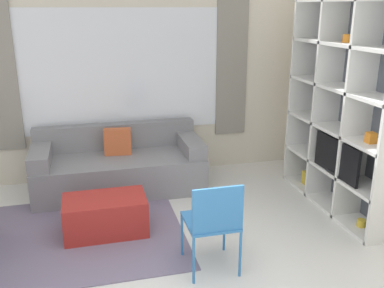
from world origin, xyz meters
TOP-DOWN VIEW (x-y plane):
  - wall_back at (0.00, 3.24)m, footprint 6.08×0.11m
  - wall_right at (2.48, 1.61)m, footprint 0.07×4.41m
  - area_rug at (-0.83, 1.61)m, footprint 2.45×1.80m
  - shelving_unit at (2.29, 1.61)m, footprint 0.37×1.84m
  - couch_main at (-0.14, 2.73)m, footprint 2.10×0.92m
  - ottoman at (-0.39, 1.61)m, footprint 0.84×0.50m
  - folding_chair at (0.49, 0.68)m, footprint 0.44×0.46m

SIDE VIEW (x-z plane):
  - area_rug at x=-0.83m, z-range 0.00..0.01m
  - ottoman at x=-0.39m, z-range 0.00..0.40m
  - couch_main at x=-0.14m, z-range -0.10..0.69m
  - folding_chair at x=0.49m, z-range 0.09..0.95m
  - shelving_unit at x=2.29m, z-range -0.02..2.32m
  - wall_right at x=2.48m, z-range 0.00..2.70m
  - wall_back at x=0.00m, z-range 0.01..2.71m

